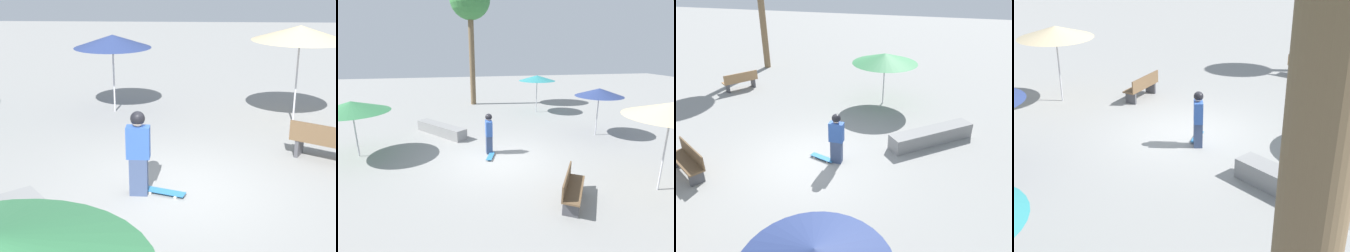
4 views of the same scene
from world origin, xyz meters
The scene contains 7 objects.
ground_plane centered at (0.00, 0.00, 0.00)m, with size 60.00×60.00×0.00m, color gray.
skater_main centered at (0.75, 0.21, 0.86)m, with size 0.43×0.26×1.60m.
skateboard centered at (0.28, 0.22, 0.06)m, with size 0.82×0.45×0.07m.
concrete_ledge centered at (3.48, 2.16, 0.25)m, with size 2.70×2.38×0.50m.
bench_near centered at (-5.35, 4.99, 0.43)m, with size 1.32×1.54×0.85m.
bench_far centered at (-3.13, -1.49, 0.43)m, with size 1.60×1.20×0.85m.
shade_umbrella_green centered at (1.37, 5.15, 1.94)m, with size 2.67×2.67×2.14m.
Camera 3 is at (3.16, -7.86, 5.51)m, focal length 35.00 mm.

